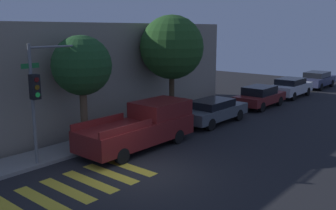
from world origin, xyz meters
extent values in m
plane|color=black|center=(0.00, 0.00, 0.00)|extent=(60.00, 60.00, 0.00)
cube|color=gray|center=(0.00, 4.07, 0.07)|extent=(26.00, 1.74, 0.14)
cube|color=gray|center=(0.00, 8.34, 2.69)|extent=(26.00, 6.00, 5.37)
cube|color=gold|center=(-3.45, 0.80, 0.00)|extent=(0.45, 2.60, 0.00)
cube|color=gold|center=(-2.54, 0.80, 0.00)|extent=(0.45, 2.60, 0.00)
cube|color=gold|center=(-1.63, 0.80, 0.00)|extent=(0.45, 2.60, 0.00)
cube|color=gold|center=(-0.72, 0.80, 0.00)|extent=(0.45, 2.60, 0.00)
cube|color=gold|center=(0.19, 0.80, 0.00)|extent=(0.45, 2.60, 0.00)
cylinder|color=slate|center=(-2.00, 3.45, 2.29)|extent=(0.12, 0.12, 4.58)
cube|color=black|center=(-2.00, 3.24, 3.05)|extent=(0.30, 0.30, 0.90)
cylinder|color=#4C0C0C|center=(-2.00, 3.08, 3.32)|extent=(0.18, 0.02, 0.18)
cylinder|color=#593D0A|center=(-2.00, 3.08, 3.05)|extent=(0.18, 0.02, 0.18)
cylinder|color=#26E54C|center=(-2.00, 3.08, 2.78)|extent=(0.18, 0.02, 0.18)
cube|color=#19662D|center=(-2.00, 3.45, 3.79)|extent=(0.70, 0.02, 0.18)
cylinder|color=slate|center=(-0.98, 3.45, 4.43)|extent=(2.03, 0.08, 0.08)
sphere|color=#F9E5B2|center=(0.03, 3.45, 4.33)|extent=(0.36, 0.36, 0.36)
cube|color=maroon|center=(1.96, 2.10, 0.75)|extent=(5.52, 1.95, 0.86)
cube|color=maroon|center=(3.48, 2.10, 1.53)|extent=(2.48, 1.79, 0.69)
cube|color=maroon|center=(0.58, 2.96, 1.32)|extent=(2.76, 0.08, 0.28)
cube|color=maroon|center=(0.58, 1.24, 1.32)|extent=(2.76, 0.08, 0.28)
cylinder|color=black|center=(3.67, 2.98, 0.32)|extent=(0.63, 0.22, 0.63)
cylinder|color=black|center=(3.67, 1.22, 0.32)|extent=(0.63, 0.22, 0.63)
cylinder|color=black|center=(0.25, 2.98, 0.32)|extent=(0.63, 0.22, 0.63)
cylinder|color=black|center=(0.25, 1.22, 0.32)|extent=(0.63, 0.22, 0.63)
cube|color=#4C5156|center=(7.84, 2.10, 0.61)|extent=(4.55, 1.76, 0.59)
cube|color=black|center=(7.73, 2.10, 1.10)|extent=(2.37, 1.55, 0.40)
cylinder|color=black|center=(9.25, 2.89, 0.32)|extent=(0.63, 0.22, 0.63)
cylinder|color=black|center=(9.25, 1.31, 0.32)|extent=(0.63, 0.22, 0.63)
cylinder|color=black|center=(6.43, 2.89, 0.32)|extent=(0.63, 0.22, 0.63)
cylinder|color=black|center=(6.43, 1.31, 0.32)|extent=(0.63, 0.22, 0.63)
cube|color=maroon|center=(13.37, 2.10, 0.59)|extent=(4.21, 1.76, 0.56)
cube|color=black|center=(13.27, 2.10, 1.13)|extent=(2.19, 1.55, 0.52)
cylinder|color=black|center=(14.68, 2.89, 0.32)|extent=(0.63, 0.22, 0.63)
cylinder|color=black|center=(14.68, 1.31, 0.32)|extent=(0.63, 0.22, 0.63)
cylinder|color=black|center=(12.07, 2.89, 0.32)|extent=(0.63, 0.22, 0.63)
cylinder|color=black|center=(12.07, 1.31, 0.32)|extent=(0.63, 0.22, 0.63)
cube|color=silver|center=(18.39, 2.10, 0.65)|extent=(4.46, 1.78, 0.67)
cube|color=black|center=(18.27, 2.10, 1.20)|extent=(2.32, 1.56, 0.43)
cylinder|color=black|center=(19.77, 2.90, 0.32)|extent=(0.63, 0.22, 0.63)
cylinder|color=black|center=(19.77, 1.30, 0.32)|extent=(0.63, 0.22, 0.63)
cylinder|color=black|center=(17.00, 2.90, 0.32)|extent=(0.63, 0.22, 0.63)
cylinder|color=black|center=(17.00, 1.30, 0.32)|extent=(0.63, 0.22, 0.63)
cube|color=#2D3351|center=(24.12, 2.10, 0.64)|extent=(4.58, 1.81, 0.64)
cube|color=black|center=(24.01, 2.10, 1.18)|extent=(2.38, 1.59, 0.45)
cylinder|color=black|center=(25.55, 2.91, 0.32)|extent=(0.63, 0.22, 0.63)
cylinder|color=black|center=(25.55, 1.29, 0.32)|extent=(0.63, 0.22, 0.63)
cylinder|color=black|center=(22.70, 2.91, 0.32)|extent=(0.63, 0.22, 0.63)
cylinder|color=black|center=(22.70, 1.29, 0.32)|extent=(0.63, 0.22, 0.63)
cylinder|color=brown|center=(0.59, 3.91, 1.32)|extent=(0.31, 0.31, 2.64)
sphere|color=#1E4721|center=(0.59, 3.91, 3.59)|extent=(2.51, 2.51, 2.51)
cylinder|color=#42301E|center=(6.47, 3.91, 1.42)|extent=(0.29, 0.29, 2.84)
sphere|color=#234C1E|center=(6.47, 3.91, 4.12)|extent=(3.41, 3.41, 3.41)
camera|label=1|loc=(-8.98, -8.94, 5.10)|focal=40.00mm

